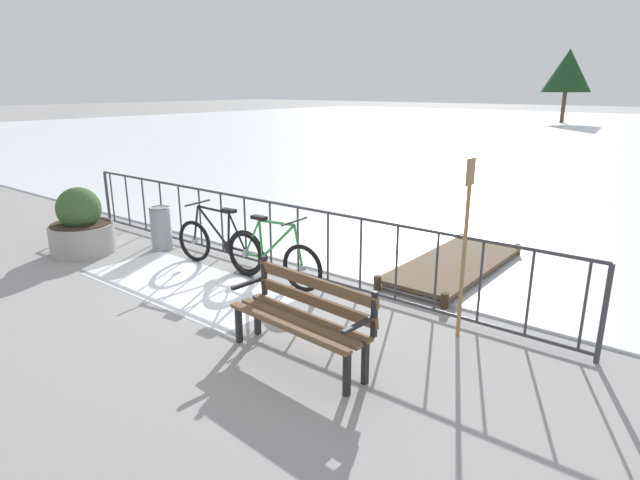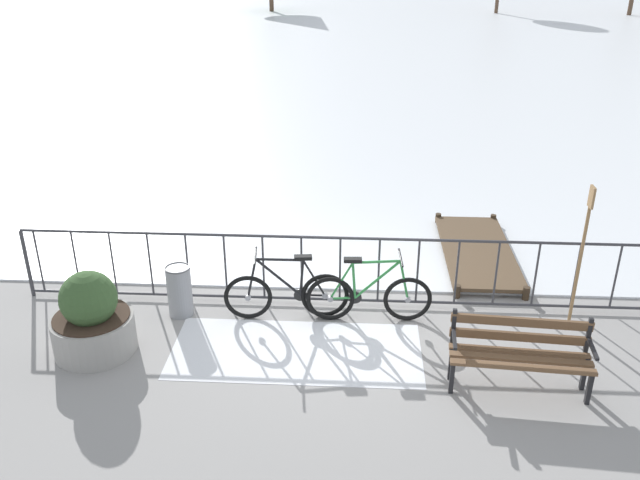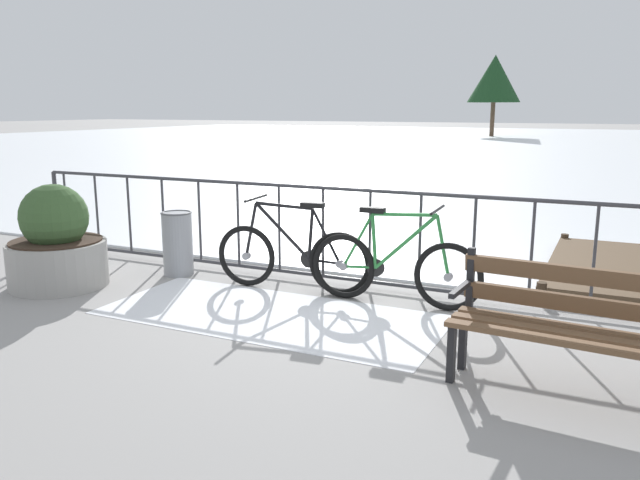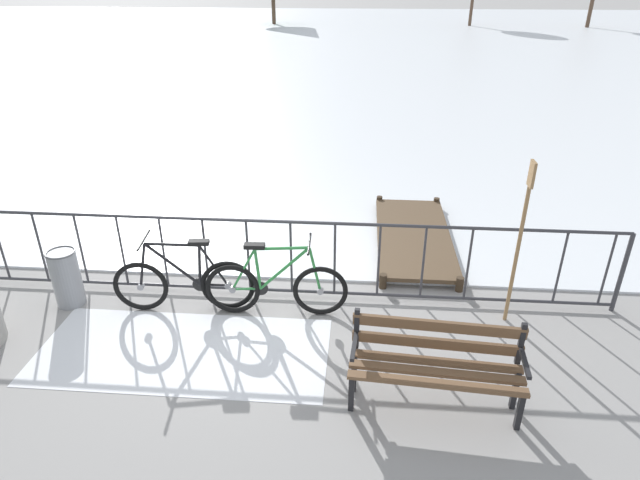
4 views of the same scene
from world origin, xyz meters
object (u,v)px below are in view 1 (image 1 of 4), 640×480
Objects in this scene: bicycle_second at (272,258)px; park_bench at (304,312)px; trash_bin at (161,228)px; oar_upright at (465,238)px; planter_with_shrub at (81,226)px; bicycle_near_railing at (219,244)px.

park_bench is at bearing -38.26° from bicycle_second.
oar_upright is (5.34, 0.08, 0.76)m from trash_bin.
park_bench is 4.53m from trash_bin.
bicycle_second is 3.59m from planter_with_shrub.
bicycle_second is 2.85m from oar_upright.
bicycle_second is 0.86× the size of oar_upright.
oar_upright reaches higher than planter_with_shrub.
park_bench is 5.21m from planter_with_shrub.
planter_with_shrub is at bearing -158.42° from bicycle_near_railing.
bicycle_second is at bearing 141.74° from park_bench.
oar_upright is (2.74, 0.09, 0.77)m from bicycle_second.
planter_with_shrub is 6.33m from oar_upright.
oar_upright reaches higher than trash_bin.
planter_with_shrub reaches higher than bicycle_near_railing.
bicycle_near_railing is at bearing -0.21° from trash_bin.
bicycle_near_railing is at bearing 21.58° from planter_with_shrub.
planter_with_shrub reaches higher than trash_bin.
oar_upright reaches higher than bicycle_second.
park_bench is 0.82× the size of oar_upright.
trash_bin is 5.40m from oar_upright.
oar_upright is (1.02, 1.45, 0.63)m from park_bench.
planter_with_shrub is at bearing -170.69° from oar_upright.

